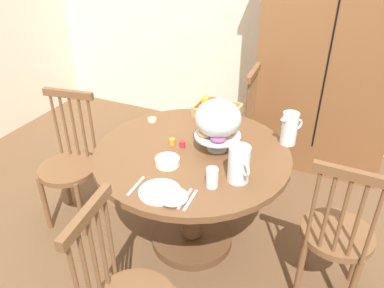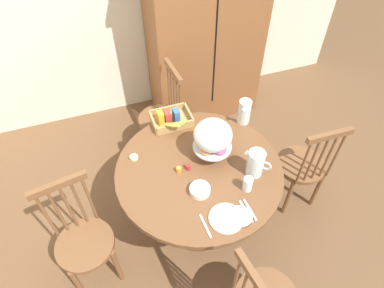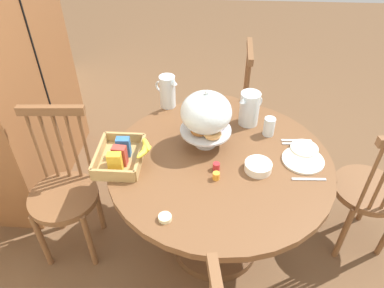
{
  "view_description": "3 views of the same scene",
  "coord_description": "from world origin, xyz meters",
  "px_view_note": "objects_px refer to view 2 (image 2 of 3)",
  "views": [
    {
      "loc": [
        0.81,
        -1.71,
        1.94
      ],
      "look_at": [
        0.01,
        0.05,
        0.79
      ],
      "focal_mm": 35.26,
      "sensor_mm": 36.0,
      "label": 1
    },
    {
      "loc": [
        -0.53,
        -1.31,
        2.56
      ],
      "look_at": [
        0.01,
        0.2,
        0.84
      ],
      "focal_mm": 30.7,
      "sensor_mm": 36.0,
      "label": 2
    },
    {
      "loc": [
        -1.44,
        0.11,
        2.02
      ],
      "look_at": [
        0.01,
        0.2,
        0.84
      ],
      "focal_mm": 33.87,
      "sensor_mm": 36.0,
      "label": 3
    }
  ],
  "objects_px": {
    "wooden_armoire": "(205,28)",
    "milk_pitcher": "(255,164)",
    "drinking_glass": "(248,184)",
    "pastry_stand_with_dome": "(213,137)",
    "windsor_chair_far_side": "(302,166)",
    "china_plate_large": "(226,218)",
    "butter_dish": "(134,157)",
    "china_plate_small": "(240,216)",
    "dining_table": "(199,186)",
    "windsor_chair_near_window": "(162,118)",
    "cereal_basket": "(171,119)",
    "cereal_bowl": "(200,190)",
    "windsor_chair_by_cabinet": "(84,242)",
    "orange_juice_pitcher": "(244,113)"
  },
  "relations": [
    {
      "from": "china_plate_large",
      "to": "dining_table",
      "type": "bearing_deg",
      "value": 92.34
    },
    {
      "from": "windsor_chair_far_side",
      "to": "cereal_basket",
      "type": "distance_m",
      "value": 1.15
    },
    {
      "from": "milk_pitcher",
      "to": "cereal_basket",
      "type": "relative_size",
      "value": 0.65
    },
    {
      "from": "wooden_armoire",
      "to": "china_plate_large",
      "type": "relative_size",
      "value": 8.91
    },
    {
      "from": "cereal_basket",
      "to": "china_plate_large",
      "type": "height_order",
      "value": "cereal_basket"
    },
    {
      "from": "orange_juice_pitcher",
      "to": "cereal_basket",
      "type": "bearing_deg",
      "value": 162.8
    },
    {
      "from": "dining_table",
      "to": "cereal_bowl",
      "type": "relative_size",
      "value": 8.53
    },
    {
      "from": "wooden_armoire",
      "to": "china_plate_large",
      "type": "bearing_deg",
      "value": -106.98
    },
    {
      "from": "windsor_chair_near_window",
      "to": "china_plate_small",
      "type": "distance_m",
      "value": 1.39
    },
    {
      "from": "orange_juice_pitcher",
      "to": "cereal_bowl",
      "type": "distance_m",
      "value": 0.78
    },
    {
      "from": "cereal_basket",
      "to": "china_plate_small",
      "type": "xyz_separation_m",
      "value": [
        0.16,
        -0.97,
        -0.03
      ]
    },
    {
      "from": "wooden_armoire",
      "to": "butter_dish",
      "type": "bearing_deg",
      "value": -129.94
    },
    {
      "from": "windsor_chair_far_side",
      "to": "milk_pitcher",
      "type": "height_order",
      "value": "windsor_chair_far_side"
    },
    {
      "from": "milk_pitcher",
      "to": "windsor_chair_by_cabinet",
      "type": "bearing_deg",
      "value": 178.21
    },
    {
      "from": "drinking_glass",
      "to": "wooden_armoire",
      "type": "bearing_deg",
      "value": 78.41
    },
    {
      "from": "orange_juice_pitcher",
      "to": "drinking_glass",
      "type": "height_order",
      "value": "orange_juice_pitcher"
    },
    {
      "from": "dining_table",
      "to": "windsor_chair_far_side",
      "type": "distance_m",
      "value": 0.9
    },
    {
      "from": "windsor_chair_by_cabinet",
      "to": "windsor_chair_far_side",
      "type": "bearing_deg",
      "value": 2.29
    },
    {
      "from": "cereal_basket",
      "to": "china_plate_large",
      "type": "bearing_deg",
      "value": -85.83
    },
    {
      "from": "wooden_armoire",
      "to": "china_plate_small",
      "type": "xyz_separation_m",
      "value": [
        -0.49,
        -1.91,
        -0.23
      ]
    },
    {
      "from": "dining_table",
      "to": "china_plate_large",
      "type": "xyz_separation_m",
      "value": [
        0.02,
        -0.44,
        0.22
      ]
    },
    {
      "from": "milk_pitcher",
      "to": "drinking_glass",
      "type": "bearing_deg",
      "value": -133.98
    },
    {
      "from": "dining_table",
      "to": "cereal_bowl",
      "type": "height_order",
      "value": "cereal_bowl"
    },
    {
      "from": "dining_table",
      "to": "windsor_chair_near_window",
      "type": "xyz_separation_m",
      "value": [
        -0.04,
        0.9,
        -0.07
      ]
    },
    {
      "from": "orange_juice_pitcher",
      "to": "cereal_basket",
      "type": "relative_size",
      "value": 0.66
    },
    {
      "from": "orange_juice_pitcher",
      "to": "milk_pitcher",
      "type": "distance_m",
      "value": 0.53
    },
    {
      "from": "windsor_chair_near_window",
      "to": "drinking_glass",
      "type": "distance_m",
      "value": 1.25
    },
    {
      "from": "cereal_bowl",
      "to": "windsor_chair_near_window",
      "type": "bearing_deg",
      "value": 88.41
    },
    {
      "from": "orange_juice_pitcher",
      "to": "china_plate_large",
      "type": "height_order",
      "value": "orange_juice_pitcher"
    },
    {
      "from": "wooden_armoire",
      "to": "china_plate_small",
      "type": "distance_m",
      "value": 1.98
    },
    {
      "from": "china_plate_small",
      "to": "butter_dish",
      "type": "distance_m",
      "value": 0.87
    },
    {
      "from": "pastry_stand_with_dome",
      "to": "cereal_basket",
      "type": "height_order",
      "value": "pastry_stand_with_dome"
    },
    {
      "from": "windsor_chair_far_side",
      "to": "drinking_glass",
      "type": "xyz_separation_m",
      "value": [
        -0.66,
        -0.22,
        0.34
      ]
    },
    {
      "from": "cereal_basket",
      "to": "butter_dish",
      "type": "height_order",
      "value": "cereal_basket"
    },
    {
      "from": "wooden_armoire",
      "to": "milk_pitcher",
      "type": "bearing_deg",
      "value": -98.72
    },
    {
      "from": "windsor_chair_far_side",
      "to": "china_plate_large",
      "type": "relative_size",
      "value": 4.43
    },
    {
      "from": "windsor_chair_by_cabinet",
      "to": "windsor_chair_near_window",
      "type": "bearing_deg",
      "value": 50.2
    },
    {
      "from": "butter_dish",
      "to": "orange_juice_pitcher",
      "type": "bearing_deg",
      "value": 5.72
    },
    {
      "from": "dining_table",
      "to": "windsor_chair_by_cabinet",
      "type": "distance_m",
      "value": 0.9
    },
    {
      "from": "windsor_chair_near_window",
      "to": "orange_juice_pitcher",
      "type": "xyz_separation_m",
      "value": [
        0.54,
        -0.56,
        0.38
      ]
    },
    {
      "from": "windsor_chair_far_side",
      "to": "cereal_bowl",
      "type": "xyz_separation_m",
      "value": [
        -0.96,
        -0.14,
        0.31
      ]
    },
    {
      "from": "dining_table",
      "to": "milk_pitcher",
      "type": "bearing_deg",
      "value": -25.52
    },
    {
      "from": "windsor_chair_by_cabinet",
      "to": "pastry_stand_with_dome",
      "type": "height_order",
      "value": "pastry_stand_with_dome"
    },
    {
      "from": "butter_dish",
      "to": "dining_table",
      "type": "bearing_deg",
      "value": -30.4
    },
    {
      "from": "pastry_stand_with_dome",
      "to": "butter_dish",
      "type": "relative_size",
      "value": 5.73
    },
    {
      "from": "dining_table",
      "to": "china_plate_small",
      "type": "height_order",
      "value": "china_plate_small"
    },
    {
      "from": "drinking_glass",
      "to": "pastry_stand_with_dome",
      "type": "bearing_deg",
      "value": 107.14
    },
    {
      "from": "cereal_bowl",
      "to": "butter_dish",
      "type": "relative_size",
      "value": 2.33
    },
    {
      "from": "windsor_chair_near_window",
      "to": "cereal_bowl",
      "type": "xyz_separation_m",
      "value": [
        -0.03,
        -1.09,
        0.31
      ]
    },
    {
      "from": "orange_juice_pitcher",
      "to": "butter_dish",
      "type": "relative_size",
      "value": 3.48
    }
  ]
}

